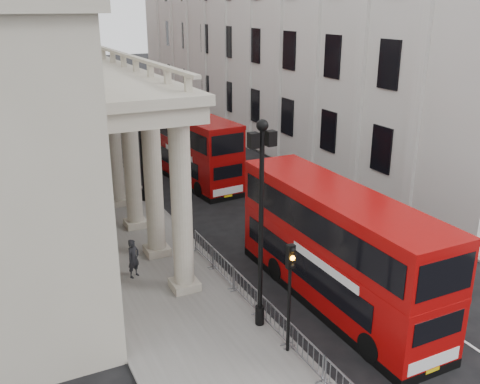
{
  "coord_description": "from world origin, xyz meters",
  "views": [
    {
      "loc": [
        -9.46,
        -12.25,
        12.23
      ],
      "look_at": [
        1.6,
        10.26,
        3.42
      ],
      "focal_mm": 40.0,
      "sensor_mm": 36.0,
      "label": 1
    }
  ],
  "objects_px": {
    "lamp_post_north": "(89,93)",
    "bus_far": "(189,145)",
    "bus_near": "(336,246)",
    "pedestrian_b": "(99,202)",
    "lamp_post_mid": "(140,128)",
    "pedestrian_c": "(87,178)",
    "traffic_light": "(290,279)",
    "lamp_post_south": "(261,213)",
    "pedestrian_a": "(134,258)"
  },
  "relations": [
    {
      "from": "lamp_post_north",
      "to": "bus_far",
      "type": "xyz_separation_m",
      "value": [
        4.5,
        -12.62,
        -2.36
      ]
    },
    {
      "from": "bus_near",
      "to": "pedestrian_b",
      "type": "xyz_separation_m",
      "value": [
        -7.03,
        14.22,
        -1.66
      ]
    },
    {
      "from": "lamp_post_mid",
      "to": "lamp_post_north",
      "type": "xyz_separation_m",
      "value": [
        0.0,
        16.0,
        0.0
      ]
    },
    {
      "from": "lamp_post_north",
      "to": "pedestrian_c",
      "type": "distance_m",
      "value": 13.25
    },
    {
      "from": "lamp_post_mid",
      "to": "traffic_light",
      "type": "bearing_deg",
      "value": -89.68
    },
    {
      "from": "bus_far",
      "to": "bus_near",
      "type": "bearing_deg",
      "value": -97.3
    },
    {
      "from": "lamp_post_north",
      "to": "bus_near",
      "type": "xyz_separation_m",
      "value": [
        3.83,
        -31.65,
        -2.28
      ]
    },
    {
      "from": "lamp_post_south",
      "to": "pedestrian_a",
      "type": "bearing_deg",
      "value": 119.3
    },
    {
      "from": "lamp_post_north",
      "to": "traffic_light",
      "type": "height_order",
      "value": "lamp_post_north"
    },
    {
      "from": "bus_far",
      "to": "pedestrian_c",
      "type": "height_order",
      "value": "bus_far"
    },
    {
      "from": "bus_far",
      "to": "pedestrian_a",
      "type": "height_order",
      "value": "bus_far"
    },
    {
      "from": "bus_far",
      "to": "pedestrian_b",
      "type": "xyz_separation_m",
      "value": [
        -7.7,
        -4.81,
        -1.58
      ]
    },
    {
      "from": "bus_near",
      "to": "pedestrian_b",
      "type": "distance_m",
      "value": 15.95
    },
    {
      "from": "pedestrian_b",
      "to": "pedestrian_c",
      "type": "relative_size",
      "value": 1.0
    },
    {
      "from": "lamp_post_north",
      "to": "bus_far",
      "type": "distance_m",
      "value": 13.6
    },
    {
      "from": "lamp_post_mid",
      "to": "lamp_post_south",
      "type": "bearing_deg",
      "value": -90.0
    },
    {
      "from": "bus_far",
      "to": "traffic_light",
      "type": "bearing_deg",
      "value": -106.89
    },
    {
      "from": "pedestrian_a",
      "to": "pedestrian_c",
      "type": "bearing_deg",
      "value": 56.69
    },
    {
      "from": "lamp_post_mid",
      "to": "pedestrian_b",
      "type": "relative_size",
      "value": 4.89
    },
    {
      "from": "traffic_light",
      "to": "pedestrian_b",
      "type": "distance_m",
      "value": 17.05
    },
    {
      "from": "traffic_light",
      "to": "bus_near",
      "type": "bearing_deg",
      "value": 32.49
    },
    {
      "from": "bus_near",
      "to": "pedestrian_a",
      "type": "bearing_deg",
      "value": 141.5
    },
    {
      "from": "lamp_post_south",
      "to": "bus_near",
      "type": "distance_m",
      "value": 4.47
    },
    {
      "from": "lamp_post_south",
      "to": "lamp_post_north",
      "type": "distance_m",
      "value": 32.0
    },
    {
      "from": "lamp_post_south",
      "to": "pedestrian_c",
      "type": "xyz_separation_m",
      "value": [
        -2.94,
        19.69,
        -3.94
      ]
    },
    {
      "from": "lamp_post_mid",
      "to": "traffic_light",
      "type": "distance_m",
      "value": 18.11
    },
    {
      "from": "lamp_post_mid",
      "to": "pedestrian_c",
      "type": "distance_m",
      "value": 6.15
    },
    {
      "from": "lamp_post_south",
      "to": "lamp_post_north",
      "type": "relative_size",
      "value": 1.0
    },
    {
      "from": "lamp_post_south",
      "to": "pedestrian_a",
      "type": "relative_size",
      "value": 4.43
    },
    {
      "from": "lamp_post_mid",
      "to": "pedestrian_c",
      "type": "bearing_deg",
      "value": 128.55
    },
    {
      "from": "pedestrian_b",
      "to": "pedestrian_c",
      "type": "height_order",
      "value": "pedestrian_c"
    },
    {
      "from": "lamp_post_south",
      "to": "pedestrian_b",
      "type": "xyz_separation_m",
      "value": [
        -3.21,
        14.57,
        -3.94
      ]
    },
    {
      "from": "traffic_light",
      "to": "pedestrian_a",
      "type": "bearing_deg",
      "value": 113.46
    },
    {
      "from": "bus_far",
      "to": "lamp_post_mid",
      "type": "bearing_deg",
      "value": -148.37
    },
    {
      "from": "lamp_post_north",
      "to": "bus_far",
      "type": "height_order",
      "value": "lamp_post_north"
    },
    {
      "from": "bus_near",
      "to": "bus_far",
      "type": "bearing_deg",
      "value": 87.86
    },
    {
      "from": "lamp_post_mid",
      "to": "pedestrian_c",
      "type": "xyz_separation_m",
      "value": [
        -2.94,
        3.69,
        -3.94
      ]
    },
    {
      "from": "pedestrian_c",
      "to": "bus_near",
      "type": "bearing_deg",
      "value": -49.1
    },
    {
      "from": "bus_far",
      "to": "pedestrian_a",
      "type": "bearing_deg",
      "value": -126.08
    },
    {
      "from": "pedestrian_a",
      "to": "pedestrian_b",
      "type": "relative_size",
      "value": 1.1
    },
    {
      "from": "lamp_post_north",
      "to": "pedestrian_a",
      "type": "xyz_separation_m",
      "value": [
        -3.42,
        -25.91,
        -3.85
      ]
    },
    {
      "from": "lamp_post_north",
      "to": "pedestrian_b",
      "type": "height_order",
      "value": "lamp_post_north"
    },
    {
      "from": "lamp_post_north",
      "to": "pedestrian_c",
      "type": "xyz_separation_m",
      "value": [
        -2.94,
        -12.31,
        -3.94
      ]
    },
    {
      "from": "bus_near",
      "to": "pedestrian_c",
      "type": "bearing_deg",
      "value": 109.17
    },
    {
      "from": "bus_near",
      "to": "pedestrian_a",
      "type": "height_order",
      "value": "bus_near"
    },
    {
      "from": "lamp_post_south",
      "to": "lamp_post_mid",
      "type": "xyz_separation_m",
      "value": [
        0.0,
        16.0,
        0.0
      ]
    },
    {
      "from": "traffic_light",
      "to": "pedestrian_c",
      "type": "relative_size",
      "value": 2.52
    },
    {
      "from": "bus_near",
      "to": "lamp_post_south",
      "type": "bearing_deg",
      "value": -174.82
    },
    {
      "from": "bus_far",
      "to": "lamp_post_north",
      "type": "bearing_deg",
      "value": 104.33
    },
    {
      "from": "lamp_post_south",
      "to": "lamp_post_north",
      "type": "height_order",
      "value": "same"
    }
  ]
}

